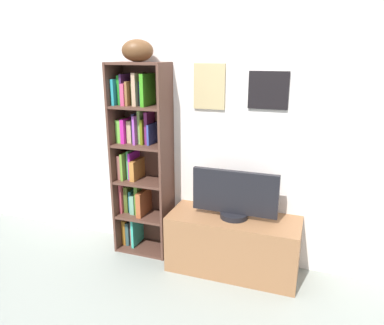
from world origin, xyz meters
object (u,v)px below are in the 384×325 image
at_px(bookshelf, 139,158).
at_px(football, 138,51).
at_px(tv_stand, 233,244).
at_px(television, 235,195).

relative_size(bookshelf, football, 6.66).
xyz_separation_m(bookshelf, tv_stand, (0.87, -0.10, -0.61)).
height_order(football, television, football).
bearing_deg(bookshelf, tv_stand, -6.61).
bearing_deg(tv_stand, bookshelf, 173.39).
relative_size(bookshelf, tv_stand, 1.59).
bearing_deg(football, tv_stand, -4.75).
height_order(bookshelf, tv_stand, bookshelf).
relative_size(football, tv_stand, 0.24).
relative_size(football, television, 0.37).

